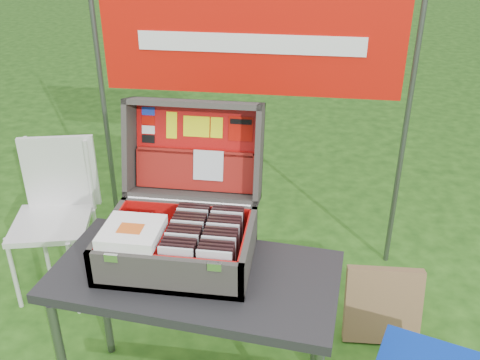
% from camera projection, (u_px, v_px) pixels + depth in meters
% --- Properties ---
extents(table, '(1.15, 0.66, 0.69)m').
position_uv_depth(table, '(198.00, 339.00, 2.21)').
color(table, '#262628').
rests_on(table, ground).
extents(table_top, '(1.15, 0.66, 0.04)m').
position_uv_depth(table_top, '(195.00, 276.00, 2.06)').
color(table_top, '#262628').
rests_on(table_top, ground).
extents(table_leg_bl, '(0.04, 0.04, 0.65)m').
position_uv_depth(table_leg_bl, '(104.00, 298.00, 2.47)').
color(table_leg_bl, '#59595B').
rests_on(table_leg_bl, ground).
extents(table_leg_br, '(0.04, 0.04, 0.65)m').
position_uv_depth(table_leg_br, '(317.00, 319.00, 2.35)').
color(table_leg_br, '#59595B').
rests_on(table_leg_br, ground).
extents(suitcase, '(0.58, 0.57, 0.54)m').
position_uv_depth(suitcase, '(179.00, 195.00, 2.04)').
color(suitcase, '#4A4744').
rests_on(suitcase, table).
extents(suitcase_base_bottom, '(0.58, 0.41, 0.02)m').
position_uv_depth(suitcase_base_bottom, '(179.00, 259.00, 2.11)').
color(suitcase_base_bottom, '#4A4744').
rests_on(suitcase_base_bottom, table_top).
extents(suitcase_base_wall_front, '(0.58, 0.02, 0.15)m').
position_uv_depth(suitcase_base_wall_front, '(164.00, 276.00, 1.90)').
color(suitcase_base_wall_front, '#4A4744').
rests_on(suitcase_base_wall_front, table_top).
extents(suitcase_base_wall_back, '(0.58, 0.02, 0.15)m').
position_uv_depth(suitcase_base_wall_back, '(189.00, 219.00, 2.25)').
color(suitcase_base_wall_back, '#4A4744').
rests_on(suitcase_base_wall_back, table_top).
extents(suitcase_base_wall_left, '(0.02, 0.41, 0.15)m').
position_uv_depth(suitcase_base_wall_left, '(109.00, 240.00, 2.11)').
color(suitcase_base_wall_left, '#4A4744').
rests_on(suitcase_base_wall_left, table_top).
extents(suitcase_base_wall_right, '(0.02, 0.41, 0.15)m').
position_uv_depth(suitcase_base_wall_right, '(248.00, 251.00, 2.04)').
color(suitcase_base_wall_right, '#4A4744').
rests_on(suitcase_base_wall_right, table_top).
extents(suitcase_liner_floor, '(0.53, 0.37, 0.01)m').
position_uv_depth(suitcase_liner_floor, '(178.00, 256.00, 2.10)').
color(suitcase_liner_floor, red).
rests_on(suitcase_liner_floor, suitcase_base_bottom).
extents(suitcase_latch_left, '(0.05, 0.01, 0.03)m').
position_uv_depth(suitcase_latch_left, '(111.00, 258.00, 1.89)').
color(suitcase_latch_left, silver).
rests_on(suitcase_latch_left, suitcase_base_wall_front).
extents(suitcase_latch_right, '(0.05, 0.01, 0.03)m').
position_uv_depth(suitcase_latch_right, '(214.00, 267.00, 1.84)').
color(suitcase_latch_right, silver).
rests_on(suitcase_latch_right, suitcase_base_wall_front).
extents(suitcase_hinge, '(0.52, 0.02, 0.02)m').
position_uv_depth(suitcase_hinge, '(189.00, 202.00, 2.22)').
color(suitcase_hinge, silver).
rests_on(suitcase_hinge, suitcase_base_wall_back).
extents(suitcase_lid_back, '(0.58, 0.13, 0.41)m').
position_uv_depth(suitcase_lid_back, '(197.00, 148.00, 2.32)').
color(suitcase_lid_back, '#4A4744').
rests_on(suitcase_lid_back, suitcase_base_wall_back).
extents(suitcase_lid_rim_far, '(0.58, 0.16, 0.06)m').
position_uv_depth(suitcase_lid_rim_far, '(194.00, 103.00, 2.21)').
color(suitcase_lid_rim_far, '#4A4744').
rests_on(suitcase_lid_rim_far, suitcase_lid_back).
extents(suitcase_lid_rim_near, '(0.58, 0.16, 0.06)m').
position_uv_depth(suitcase_lid_rim_near, '(193.00, 195.00, 2.30)').
color(suitcase_lid_rim_near, '#4A4744').
rests_on(suitcase_lid_rim_near, suitcase_lid_back).
extents(suitcase_lid_rim_left, '(0.02, 0.25, 0.44)m').
position_uv_depth(suitcase_lid_rim_left, '(130.00, 146.00, 2.29)').
color(suitcase_lid_rim_left, '#4A4744').
rests_on(suitcase_lid_rim_left, suitcase_lid_back).
extents(suitcase_lid_rim_right, '(0.02, 0.25, 0.44)m').
position_uv_depth(suitcase_lid_rim_right, '(259.00, 154.00, 2.22)').
color(suitcase_lid_rim_right, '#4A4744').
rests_on(suitcase_lid_rim_right, suitcase_lid_back).
extents(suitcase_lid_liner, '(0.53, 0.10, 0.35)m').
position_uv_depth(suitcase_lid_liner, '(196.00, 148.00, 2.30)').
color(suitcase_lid_liner, red).
rests_on(suitcase_lid_liner, suitcase_lid_back).
extents(suitcase_liner_wall_front, '(0.53, 0.01, 0.13)m').
position_uv_depth(suitcase_liner_wall_front, '(165.00, 271.00, 1.91)').
color(suitcase_liner_wall_front, red).
rests_on(suitcase_liner_wall_front, suitcase_base_bottom).
extents(suitcase_liner_wall_back, '(0.53, 0.01, 0.13)m').
position_uv_depth(suitcase_liner_wall_back, '(188.00, 219.00, 2.23)').
color(suitcase_liner_wall_back, red).
rests_on(suitcase_liner_wall_back, suitcase_base_bottom).
extents(suitcase_liner_wall_left, '(0.01, 0.37, 0.13)m').
position_uv_depth(suitcase_liner_wall_left, '(112.00, 237.00, 2.10)').
color(suitcase_liner_wall_left, red).
rests_on(suitcase_liner_wall_left, suitcase_base_bottom).
extents(suitcase_liner_wall_right, '(0.01, 0.37, 0.13)m').
position_uv_depth(suitcase_liner_wall_right, '(245.00, 248.00, 2.04)').
color(suitcase_liner_wall_right, red).
rests_on(suitcase_liner_wall_right, suitcase_base_bottom).
extents(suitcase_lid_pocket, '(0.51, 0.07, 0.17)m').
position_uv_depth(suitcase_lid_pocket, '(195.00, 171.00, 2.30)').
color(suitcase_lid_pocket, maroon).
rests_on(suitcase_lid_pocket, suitcase_lid_liner).
extents(suitcase_pocket_edge, '(0.50, 0.02, 0.02)m').
position_uv_depth(suitcase_pocket_edge, '(195.00, 152.00, 2.28)').
color(suitcase_pocket_edge, maroon).
rests_on(suitcase_pocket_edge, suitcase_lid_pocket).
extents(suitcase_pocket_cd, '(0.13, 0.04, 0.13)m').
position_uv_depth(suitcase_pocket_cd, '(208.00, 165.00, 2.27)').
color(suitcase_pocket_cd, silver).
rests_on(suitcase_pocket_cd, suitcase_lid_pocket).
extents(lid_sticker_cc_a, '(0.06, 0.01, 0.03)m').
position_uv_depth(lid_sticker_cc_a, '(148.00, 111.00, 2.29)').
color(lid_sticker_cc_a, '#1933B2').
rests_on(lid_sticker_cc_a, suitcase_lid_liner).
extents(lid_sticker_cc_b, '(0.06, 0.01, 0.03)m').
position_uv_depth(lid_sticker_cc_b, '(148.00, 120.00, 2.30)').
color(lid_sticker_cc_b, '#B60E04').
rests_on(lid_sticker_cc_b, suitcase_lid_liner).
extents(lid_sticker_cc_c, '(0.06, 0.01, 0.03)m').
position_uv_depth(lid_sticker_cc_c, '(148.00, 130.00, 2.31)').
color(lid_sticker_cc_c, white).
rests_on(lid_sticker_cc_c, suitcase_lid_liner).
extents(lid_sticker_cc_d, '(0.06, 0.01, 0.03)m').
position_uv_depth(lid_sticker_cc_d, '(148.00, 139.00, 2.32)').
color(lid_sticker_cc_d, black).
rests_on(lid_sticker_cc_d, suitcase_lid_liner).
extents(lid_card_neon_tall, '(0.05, 0.03, 0.11)m').
position_uv_depth(lid_card_neon_tall, '(172.00, 125.00, 2.29)').
color(lid_card_neon_tall, '#E6EB0F').
rests_on(lid_card_neon_tall, suitcase_lid_liner).
extents(lid_card_neon_main, '(0.11, 0.02, 0.09)m').
position_uv_depth(lid_card_neon_main, '(196.00, 127.00, 2.27)').
color(lid_card_neon_main, '#E6EB0F').
rests_on(lid_card_neon_main, suitcase_lid_liner).
extents(lid_card_neon_small, '(0.05, 0.02, 0.09)m').
position_uv_depth(lid_card_neon_small, '(217.00, 128.00, 2.26)').
color(lid_card_neon_small, '#E6EB0F').
rests_on(lid_card_neon_small, suitcase_lid_liner).
extents(lid_sticker_band, '(0.10, 0.03, 0.10)m').
position_uv_depth(lid_sticker_band, '(241.00, 129.00, 2.25)').
color(lid_sticker_band, '#B60E04').
rests_on(lid_sticker_band, suitcase_lid_liner).
extents(lid_sticker_band_bar, '(0.09, 0.01, 0.02)m').
position_uv_depth(lid_sticker_band_bar, '(241.00, 122.00, 2.24)').
color(lid_sticker_band_bar, black).
rests_on(lid_sticker_band_bar, suitcase_lid_liner).
extents(cd_left_0, '(0.13, 0.01, 0.15)m').
position_uv_depth(cd_left_0, '(176.00, 265.00, 1.92)').
color(cd_left_0, silver).
rests_on(cd_left_0, suitcase_liner_floor).
extents(cd_left_1, '(0.13, 0.01, 0.15)m').
position_uv_depth(cd_left_1, '(178.00, 261.00, 1.94)').
color(cd_left_1, black).
rests_on(cd_left_1, suitcase_liner_floor).
extents(cd_left_2, '(0.13, 0.01, 0.15)m').
position_uv_depth(cd_left_2, '(179.00, 258.00, 1.96)').
color(cd_left_2, black).
rests_on(cd_left_2, suitcase_liner_floor).
extents(cd_left_3, '(0.13, 0.01, 0.15)m').
position_uv_depth(cd_left_3, '(181.00, 254.00, 1.98)').
color(cd_left_3, black).
rests_on(cd_left_3, suitcase_liner_floor).
extents(cd_left_4, '(0.13, 0.01, 0.15)m').
position_uv_depth(cd_left_4, '(182.00, 251.00, 2.00)').
color(cd_left_4, silver).
rests_on(cd_left_4, suitcase_liner_floor).
extents(cd_left_5, '(0.13, 0.01, 0.15)m').
position_uv_depth(cd_left_5, '(184.00, 247.00, 2.02)').
color(cd_left_5, black).
rests_on(cd_left_5, suitcase_liner_floor).
extents(cd_left_6, '(0.13, 0.01, 0.15)m').
position_uv_depth(cd_left_6, '(185.00, 244.00, 2.04)').
color(cd_left_6, black).
rests_on(cd_left_6, suitcase_liner_floor).
extents(cd_left_7, '(0.13, 0.01, 0.15)m').
position_uv_depth(cd_left_7, '(186.00, 241.00, 2.06)').
color(cd_left_7, black).
rests_on(cd_left_7, suitcase_liner_floor).
extents(cd_left_8, '(0.13, 0.01, 0.15)m').
position_uv_depth(cd_left_8, '(188.00, 237.00, 2.08)').
color(cd_left_8, silver).
rests_on(cd_left_8, suitcase_liner_floor).
extents(cd_left_9, '(0.13, 0.01, 0.15)m').
position_uv_depth(cd_left_9, '(189.00, 234.00, 2.10)').
color(cd_left_9, black).
rests_on(cd_left_9, suitcase_liner_floor).
extents(cd_left_10, '(0.13, 0.01, 0.15)m').
position_uv_depth(cd_left_10, '(190.00, 231.00, 2.12)').
color(cd_left_10, black).
rests_on(cd_left_10, suitcase_liner_floor).
extents(cd_left_11, '(0.13, 0.01, 0.15)m').
position_uv_depth(cd_left_11, '(192.00, 228.00, 2.14)').
color(cd_left_11, black).
rests_on(cd_left_11, suitcase_liner_floor).
extents(cd_left_12, '(0.13, 0.01, 0.15)m').
position_uv_depth(cd_left_12, '(193.00, 225.00, 2.16)').
color(cd_left_12, silver).
rests_on(cd_left_12, suitcase_liner_floor).
extents(cd_left_13, '(0.13, 0.01, 0.15)m').
position_uv_depth(cd_left_13, '(194.00, 222.00, 2.18)').
color(cd_left_13, black).
rests_on(cd_left_13, suitcase_liner_floor).
extents(cd_left_14, '(0.13, 0.01, 0.15)m').
position_uv_depth(cd_left_14, '(195.00, 219.00, 2.20)').
color(cd_left_14, black).
rests_on(cd_left_14, suitcase_liner_floor).
extents(cd_right_0, '(0.13, 0.01, 0.15)m').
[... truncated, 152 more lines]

